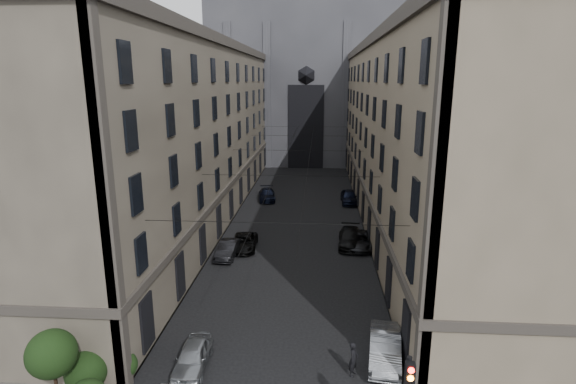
% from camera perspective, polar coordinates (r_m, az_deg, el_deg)
% --- Properties ---
extents(sidewalk_left, '(7.00, 80.00, 0.15)m').
position_cam_1_polar(sidewalk_left, '(52.14, -10.37, -2.59)').
color(sidewalk_left, '#383533').
rests_on(sidewalk_left, ground).
extents(sidewalk_right, '(7.00, 80.00, 0.15)m').
position_cam_1_polar(sidewalk_right, '(51.23, 13.07, -3.03)').
color(sidewalk_right, '#383533').
rests_on(sidewalk_right, ground).
extents(building_left, '(13.60, 60.60, 18.85)m').
position_cam_1_polar(building_left, '(51.14, -14.06, 7.51)').
color(building_left, '#474137').
rests_on(building_left, ground).
extents(building_right, '(13.60, 60.60, 18.85)m').
position_cam_1_polar(building_right, '(49.95, 17.02, 7.17)').
color(building_right, brown).
rests_on(building_right, ground).
extents(gothic_tower, '(35.00, 23.00, 58.00)m').
position_cam_1_polar(gothic_tower, '(87.41, 2.57, 16.01)').
color(gothic_tower, '#2D2D33').
rests_on(gothic_tower, ground).
extents(shrub_cluster, '(3.90, 4.40, 3.90)m').
position_cam_1_polar(shrub_cluster, '(24.31, -25.17, -19.77)').
color(shrub_cluster, black).
rests_on(shrub_cluster, sidewalk_left).
extents(tram_wires, '(14.00, 60.00, 0.43)m').
position_cam_1_polar(tram_wires, '(48.64, 1.27, 5.12)').
color(tram_wires, black).
rests_on(tram_wires, ground).
extents(car_left_near, '(1.71, 4.03, 1.36)m').
position_cam_1_polar(car_left_near, '(25.61, -12.01, -19.77)').
color(car_left_near, gray).
rests_on(car_left_near, ground).
extents(car_left_midnear, '(1.68, 4.28, 1.39)m').
position_cam_1_polar(car_left_midnear, '(39.13, -7.62, -7.21)').
color(car_left_midnear, black).
rests_on(car_left_midnear, ground).
extents(car_left_midfar, '(2.32, 4.70, 1.28)m').
position_cam_1_polar(car_left_midfar, '(40.70, -5.57, -6.38)').
color(car_left_midfar, black).
rests_on(car_left_midfar, ground).
extents(car_left_far, '(2.61, 5.05, 1.40)m').
position_cam_1_polar(car_left_far, '(56.84, -2.68, -0.32)').
color(car_left_far, black).
rests_on(car_left_far, ground).
extents(car_right_near, '(2.23, 4.87, 1.55)m').
position_cam_1_polar(car_right_near, '(26.15, 12.22, -18.75)').
color(car_right_near, gray).
rests_on(car_right_near, ground).
extents(car_right_midnear, '(2.69, 5.04, 1.35)m').
position_cam_1_polar(car_right_midnear, '(41.44, 9.09, -6.07)').
color(car_right_midnear, black).
rests_on(car_right_midnear, ground).
extents(car_right_midfar, '(2.43, 5.26, 1.49)m').
position_cam_1_polar(car_right_midfar, '(41.63, 7.89, -5.82)').
color(car_right_midfar, black).
rests_on(car_right_midfar, ground).
extents(car_right_far, '(2.02, 4.79, 1.62)m').
position_cam_1_polar(car_right_far, '(55.76, 7.75, -0.61)').
color(car_right_far, black).
rests_on(car_right_far, ground).
extents(pedestrian, '(0.68, 0.80, 1.85)m').
position_cam_1_polar(pedestrian, '(24.73, 8.31, -20.26)').
color(pedestrian, black).
rests_on(pedestrian, ground).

